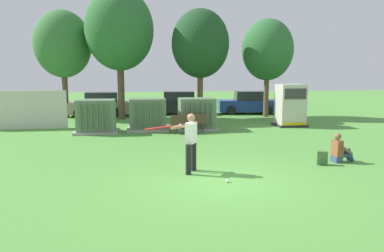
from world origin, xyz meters
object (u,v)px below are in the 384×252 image
at_px(transformer_west, 96,117).
at_px(sports_ball, 227,181).
at_px(seated_spectator, 340,151).
at_px(parked_car_leftmost, 13,106).
at_px(park_bench, 188,122).
at_px(generator_enclosure, 290,105).
at_px(backpack, 322,158).
at_px(transformer_mid_east, 197,114).
at_px(transformer_mid_west, 148,115).
at_px(parked_car_left_of_center, 100,105).
at_px(parked_car_right_of_center, 177,104).
at_px(batter, 189,140).
at_px(parked_car_rightmost, 248,103).

xyz_separation_m(transformer_west, sports_ball, (4.36, -8.93, -0.74)).
distance_m(seated_spectator, parked_car_leftmost, 20.53).
distance_m(transformer_west, park_bench, 4.49).
height_order(generator_enclosure, backpack, generator_enclosure).
distance_m(transformer_mid_east, backpack, 8.31).
xyz_separation_m(transformer_mid_west, sports_ball, (1.86, -9.39, -0.74)).
height_order(park_bench, parked_car_left_of_center, parked_car_left_of_center).
relative_size(transformer_mid_east, parked_car_right_of_center, 0.48).
distance_m(seated_spectator, parked_car_right_of_center, 15.17).
xyz_separation_m(transformer_west, batter, (3.49, -7.77, 0.19)).
bearing_deg(transformer_west, transformer_mid_east, 3.31).
relative_size(parked_car_left_of_center, parked_car_right_of_center, 0.98).
xyz_separation_m(transformer_mid_east, backpack, (2.78, -7.81, -0.57)).
bearing_deg(batter, parked_car_right_of_center, 85.15).
distance_m(parked_car_leftmost, parked_car_right_of_center, 10.94).
relative_size(transformer_mid_west, park_bench, 1.14).
relative_size(transformer_west, transformer_mid_east, 1.00).
height_order(transformer_mid_east, backpack, transformer_mid_east).
height_order(transformer_mid_east, parked_car_leftmost, same).
distance_m(generator_enclosure, parked_car_rightmost, 6.34).
xyz_separation_m(sports_ball, backpack, (3.44, 1.41, 0.17)).
xyz_separation_m(transformer_mid_east, batter, (-1.52, -8.06, 0.19)).
xyz_separation_m(transformer_mid_west, generator_enclosure, (7.81, 0.29, 0.35)).
distance_m(batter, parked_car_left_of_center, 15.44).
distance_m(backpack, parked_car_right_of_center, 15.27).
xyz_separation_m(sports_ball, parked_car_right_of_center, (0.43, 16.37, 0.71)).
bearing_deg(sports_ball, park_bench, 89.66).
relative_size(generator_enclosure, park_bench, 1.25).
relative_size(backpack, parked_car_leftmost, 0.10).
height_order(transformer_mid_west, park_bench, transformer_mid_west).
bearing_deg(parked_car_right_of_center, sports_ball, -91.50).
bearing_deg(parked_car_leftmost, sports_ball, -56.74).
distance_m(batter, parked_car_right_of_center, 15.27).
xyz_separation_m(parked_car_left_of_center, parked_car_rightmost, (10.41, -0.07, 0.00)).
bearing_deg(parked_car_right_of_center, transformer_mid_west, -108.13).
xyz_separation_m(transformer_mid_west, backpack, (5.30, -7.98, -0.57)).
distance_m(batter, seated_spectator, 5.12).
height_order(transformer_mid_east, parked_car_rightmost, same).
distance_m(transformer_west, parked_car_leftmost, 9.38).
bearing_deg(batter, transformer_mid_west, 96.89).
height_order(transformer_west, parked_car_leftmost, same).
relative_size(sports_ball, parked_car_right_of_center, 0.02).
distance_m(transformer_mid_east, park_bench, 1.30).
bearing_deg(transformer_mid_west, parked_car_rightmost, 41.83).
distance_m(transformer_mid_west, generator_enclosure, 7.82).
xyz_separation_m(generator_enclosure, batter, (-6.82, -8.52, -0.16)).
height_order(backpack, parked_car_leftmost, parked_car_leftmost).
distance_m(parked_car_left_of_center, parked_car_rightmost, 10.41).
height_order(park_bench, parked_car_rightmost, parked_car_rightmost).
bearing_deg(park_bench, backpack, -63.13).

